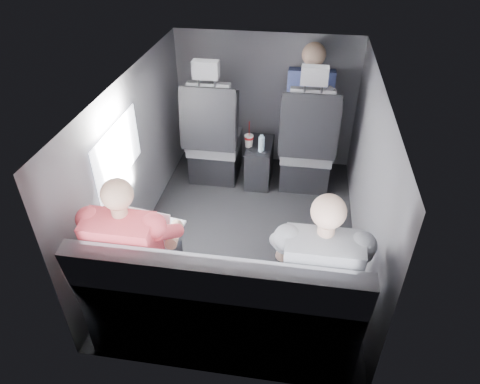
% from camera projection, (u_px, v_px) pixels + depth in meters
% --- Properties ---
extents(floor, '(2.60, 2.60, 0.00)m').
position_uv_depth(floor, '(247.00, 235.00, 3.66)').
color(floor, black).
rests_on(floor, ground).
extents(ceiling, '(2.60, 2.60, 0.00)m').
position_uv_depth(ceiling, '(249.00, 83.00, 2.88)').
color(ceiling, '#B2B2AD').
rests_on(ceiling, panel_back).
extents(panel_left, '(0.02, 2.60, 1.35)m').
position_uv_depth(panel_left, '(135.00, 159.00, 3.38)').
color(panel_left, '#56565B').
rests_on(panel_left, floor).
extents(panel_right, '(0.02, 2.60, 1.35)m').
position_uv_depth(panel_right, '(368.00, 178.00, 3.15)').
color(panel_right, '#56565B').
rests_on(panel_right, floor).
extents(panel_front, '(1.80, 0.02, 1.35)m').
position_uv_depth(panel_front, '(265.00, 101.00, 4.32)').
color(panel_front, '#56565B').
rests_on(panel_front, floor).
extents(panel_back, '(1.80, 0.02, 1.35)m').
position_uv_depth(panel_back, '(212.00, 298.00, 2.22)').
color(panel_back, '#56565B').
rests_on(panel_back, floor).
extents(side_window, '(0.02, 0.75, 0.42)m').
position_uv_depth(side_window, '(118.00, 153.00, 3.01)').
color(side_window, white).
rests_on(side_window, panel_left).
extents(seatbelt, '(0.35, 0.11, 0.59)m').
position_uv_depth(seatbelt, '(310.00, 119.00, 3.68)').
color(seatbelt, black).
rests_on(seatbelt, front_seat_right).
extents(front_seat_left, '(0.52, 0.58, 1.26)m').
position_uv_depth(front_seat_left, '(214.00, 143.00, 4.16)').
color(front_seat_left, black).
rests_on(front_seat_left, floor).
extents(front_seat_right, '(0.52, 0.58, 1.26)m').
position_uv_depth(front_seat_right, '(307.00, 150.00, 4.05)').
color(front_seat_right, black).
rests_on(front_seat_right, floor).
extents(center_console, '(0.24, 0.48, 0.41)m').
position_uv_depth(center_console, '(259.00, 162.00, 4.25)').
color(center_console, black).
rests_on(center_console, floor).
extents(rear_bench, '(1.60, 0.57, 0.92)m').
position_uv_depth(rear_bench, '(223.00, 309.00, 2.62)').
color(rear_bench, '#5D5D61').
rests_on(rear_bench, floor).
extents(soda_cup, '(0.09, 0.09, 0.26)m').
position_uv_depth(soda_cup, '(249.00, 140.00, 4.06)').
color(soda_cup, white).
rests_on(soda_cup, center_console).
extents(water_bottle, '(0.06, 0.06, 0.17)m').
position_uv_depth(water_bottle, '(261.00, 144.00, 3.99)').
color(water_bottle, '#9CBCD3').
rests_on(water_bottle, center_console).
extents(laptop_white, '(0.39, 0.38, 0.26)m').
position_uv_depth(laptop_white, '(150.00, 228.00, 2.74)').
color(laptop_white, silver).
rests_on(laptop_white, passenger_rear_left).
extents(laptop_black, '(0.40, 0.39, 0.25)m').
position_uv_depth(laptop_black, '(309.00, 253.00, 2.56)').
color(laptop_black, black).
rests_on(laptop_black, passenger_rear_right).
extents(passenger_rear_left, '(0.49, 0.61, 1.21)m').
position_uv_depth(passenger_rear_left, '(137.00, 251.00, 2.58)').
color(passenger_rear_left, '#39383E').
rests_on(passenger_rear_left, rear_bench).
extents(passenger_rear_right, '(0.50, 0.62, 1.22)m').
position_uv_depth(passenger_rear_right, '(318.00, 271.00, 2.44)').
color(passenger_rear_right, navy).
rests_on(passenger_rear_right, rear_bench).
extents(passenger_front_right, '(0.43, 0.43, 0.90)m').
position_uv_depth(passenger_front_right, '(309.00, 103.00, 4.05)').
color(passenger_front_right, navy).
rests_on(passenger_front_right, front_seat_right).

